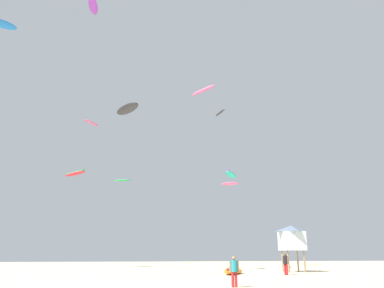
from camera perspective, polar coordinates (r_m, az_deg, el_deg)
person_foreground at (r=21.18m, az=6.28°, el=-18.01°), size 0.51×0.35×1.56m
person_midground at (r=32.71m, az=13.76°, el=-16.71°), size 0.38×0.49×1.69m
kite_grounded_near at (r=33.47m, az=6.14°, el=-18.28°), size 3.07×4.49×0.56m
lifeguard_tower at (r=37.78m, az=14.62°, el=-13.33°), size 2.30×2.30×4.15m
kite_aloft_0 at (r=45.90m, az=4.21°, el=4.69°), size 1.14×2.46×0.53m
kite_aloft_1 at (r=39.67m, az=-14.50°, el=19.31°), size 0.88×2.83×0.36m
kite_aloft_2 at (r=44.17m, az=5.82°, el=-4.57°), size 2.56×4.12×0.62m
kite_aloft_3 at (r=49.81m, az=-26.68°, el=15.77°), size 3.58×2.59×0.89m
kite_aloft_4 at (r=40.93m, az=-9.61°, el=5.19°), size 3.16×4.05×0.83m
kite_aloft_5 at (r=59.66m, az=-14.74°, el=3.05°), size 2.63×3.55×0.63m
kite_aloft_6 at (r=43.15m, az=-10.32°, el=-5.32°), size 2.05×0.79×0.34m
kite_aloft_7 at (r=48.21m, az=-17.01°, el=-4.24°), size 3.55×3.97×0.71m
kite_aloft_8 at (r=51.96m, az=1.69°, el=8.00°), size 3.55×4.47×0.99m
kite_aloft_9 at (r=59.34m, az=5.65°, el=-5.91°), size 2.73×2.09×0.55m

